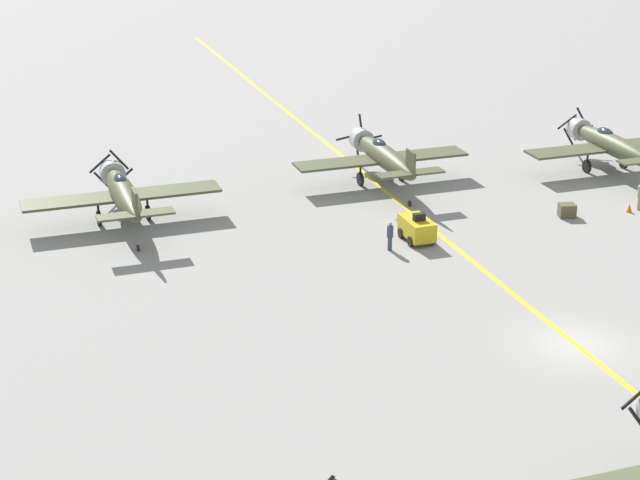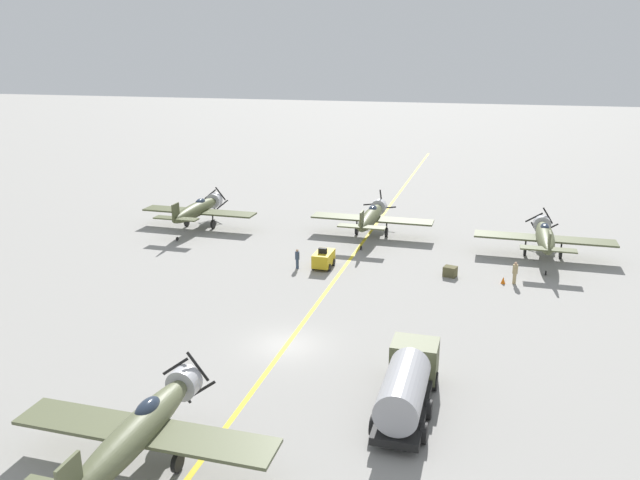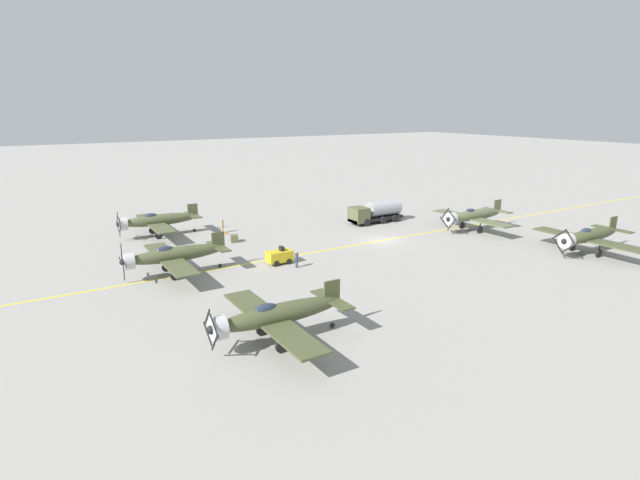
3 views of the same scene
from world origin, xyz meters
The scene contains 13 objects.
ground_plane centered at (0.00, 0.00, 0.00)m, with size 400.00×400.00×0.00m, color gray.
taxiway_stripe centered at (0.00, 0.00, 0.00)m, with size 0.30×160.00×0.01m, color yellow.
airplane_far_left centered at (-17.42, 23.05, 2.01)m, with size 12.00×9.98×3.65m.
airplane_far_right centered at (16.32, 22.42, 2.01)m, with size 12.00×9.98×3.65m.
airplane_near_left centered at (-16.12, -15.63, 2.01)m, with size 12.00×9.98×3.65m.
airplane_far_center centered at (0.34, 24.97, 2.01)m, with size 12.00×9.98×3.79m.
airplane_near_center centered at (-2.14, -13.18, 2.01)m, with size 12.00×9.98×3.65m.
fuel_tanker centered at (8.20, -5.33, 1.51)m, with size 2.68×8.00×2.98m.
tow_tractor centered at (-1.68, 14.73, 0.79)m, with size 1.57×2.60×1.79m.
ground_crew_walking centered at (-3.74, 13.88, 0.93)m, with size 0.37×0.37×1.71m.
ground_crew_inspecting centered at (13.79, 15.02, 1.00)m, with size 0.40×0.40×1.83m.
supply_crate_by_tanker centered at (8.80, 15.42, 0.42)m, with size 1.00×0.83×0.83m, color brown.
traffic_cone centered at (12.96, 14.86, 0.28)m, with size 0.36×0.36×0.55m, color orange.
Camera 3 is at (-45.46, 36.80, 15.54)m, focal length 28.00 mm.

